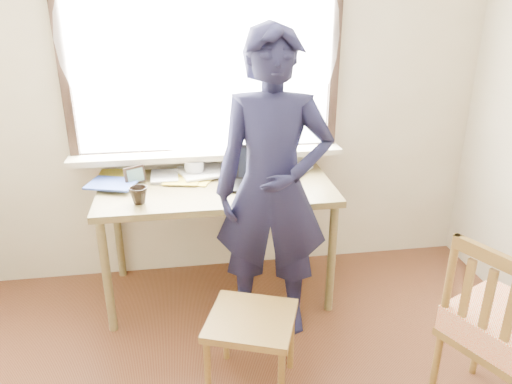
{
  "coord_description": "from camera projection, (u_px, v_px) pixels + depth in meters",
  "views": [
    {
      "loc": [
        -0.37,
        -1.36,
        2.01
      ],
      "look_at": [
        -0.01,
        0.95,
        1.03
      ],
      "focal_mm": 35.0,
      "sensor_mm": 36.0,
      "label": 1
    }
  ],
  "objects": [
    {
      "name": "book_b",
      "position": [
        282.0,
        168.0,
        3.49
      ],
      "size": [
        0.3,
        0.31,
        0.02
      ],
      "primitive_type": "imported",
      "rotation": [
        0.0,
        0.0,
        -0.69
      ],
      "color": "white",
      "rests_on": "desk"
    },
    {
      "name": "mug_white",
      "position": [
        194.0,
        168.0,
        3.37
      ],
      "size": [
        0.18,
        0.18,
        0.11
      ],
      "primitive_type": "imported",
      "rotation": [
        0.0,
        0.0,
        0.4
      ],
      "color": "white",
      "rests_on": "desk"
    },
    {
      "name": "desk_clutter",
      "position": [
        162.0,
        174.0,
        3.36
      ],
      "size": [
        0.77,
        0.46,
        0.04
      ],
      "color": "white",
      "rests_on": "desk"
    },
    {
      "name": "desk",
      "position": [
        217.0,
        197.0,
        3.25
      ],
      "size": [
        1.5,
        0.75,
        0.8
      ],
      "color": "brown",
      "rests_on": "ground"
    },
    {
      "name": "mouse",
      "position": [
        285.0,
        185.0,
        3.18
      ],
      "size": [
        0.08,
        0.06,
        0.03
      ],
      "primitive_type": "ellipsoid",
      "color": "black",
      "rests_on": "desk"
    },
    {
      "name": "side_chair",
      "position": [
        502.0,
        328.0,
        2.34
      ],
      "size": [
        0.58,
        0.59,
        0.98
      ],
      "color": "brown",
      "rests_on": "ground"
    },
    {
      "name": "picture_frame",
      "position": [
        135.0,
        176.0,
        3.22
      ],
      "size": [
        0.13,
        0.08,
        0.11
      ],
      "color": "black",
      "rests_on": "desk"
    },
    {
      "name": "room_shell",
      "position": [
        288.0,
        108.0,
        1.62
      ],
      "size": [
        3.52,
        4.02,
        2.61
      ],
      "color": "beige",
      "rests_on": "ground"
    },
    {
      "name": "work_chair",
      "position": [
        251.0,
        328.0,
        2.56
      ],
      "size": [
        0.55,
        0.54,
        0.44
      ],
      "color": "brown",
      "rests_on": "ground"
    },
    {
      "name": "laptop",
      "position": [
        260.0,
        177.0,
        3.21
      ],
      "size": [
        0.42,
        0.38,
        0.24
      ],
      "color": "black",
      "rests_on": "desk"
    },
    {
      "name": "mug_dark",
      "position": [
        139.0,
        195.0,
        2.94
      ],
      "size": [
        0.15,
        0.15,
        0.1
      ],
      "primitive_type": "imported",
      "rotation": [
        0.0,
        0.0,
        -0.49
      ],
      "color": "black",
      "rests_on": "desk"
    },
    {
      "name": "person",
      "position": [
        273.0,
        190.0,
        2.86
      ],
      "size": [
        0.74,
        0.56,
        1.84
      ],
      "primitive_type": "imported",
      "rotation": [
        0.0,
        0.0,
        -0.2
      ],
      "color": "black",
      "rests_on": "ground"
    },
    {
      "name": "book_a",
      "position": [
        151.0,
        177.0,
        3.32
      ],
      "size": [
        0.18,
        0.25,
        0.02
      ],
      "primitive_type": "imported",
      "rotation": [
        0.0,
        0.0,
        0.02
      ],
      "color": "white",
      "rests_on": "desk"
    }
  ]
}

